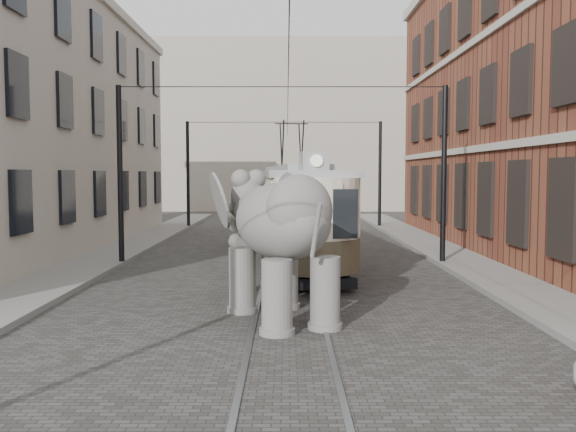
{
  "coord_description": "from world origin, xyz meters",
  "views": [
    {
      "loc": [
        -0.04,
        -14.4,
        3.1
      ],
      "look_at": [
        -0.01,
        -0.16,
        2.1
      ],
      "focal_mm": 38.12,
      "sensor_mm": 36.0,
      "label": 1
    }
  ],
  "objects": [
    {
      "name": "ground",
      "position": [
        0.0,
        0.0,
        0.0
      ],
      "size": [
        120.0,
        120.0,
        0.0
      ],
      "primitive_type": "plane",
      "color": "#42403D"
    },
    {
      "name": "tram_rails",
      "position": [
        0.0,
        0.0,
        0.01
      ],
      "size": [
        1.54,
        80.0,
        0.02
      ],
      "primitive_type": null,
      "color": "slate",
      "rests_on": "ground"
    },
    {
      "name": "sidewalk_right",
      "position": [
        6.0,
        0.0,
        0.07
      ],
      "size": [
        2.0,
        60.0,
        0.15
      ],
      "primitive_type": "cube",
      "color": "slate",
      "rests_on": "ground"
    },
    {
      "name": "sidewalk_left",
      "position": [
        -6.5,
        0.0,
        0.07
      ],
      "size": [
        2.0,
        60.0,
        0.15
      ],
      "primitive_type": "cube",
      "color": "slate",
      "rests_on": "ground"
    },
    {
      "name": "stucco_building",
      "position": [
        -11.0,
        10.0,
        5.0
      ],
      "size": [
        7.0,
        24.0,
        10.0
      ],
      "primitive_type": "cube",
      "color": "#A29786",
      "rests_on": "ground"
    },
    {
      "name": "distant_block",
      "position": [
        0.0,
        40.0,
        7.0
      ],
      "size": [
        28.0,
        10.0,
        14.0
      ],
      "primitive_type": "cube",
      "color": "#A29786",
      "rests_on": "ground"
    },
    {
      "name": "catenary",
      "position": [
        -0.2,
        5.0,
        3.0
      ],
      "size": [
        11.0,
        30.2,
        6.0
      ],
      "primitive_type": null,
      "color": "black",
      "rests_on": "ground"
    },
    {
      "name": "tram",
      "position": [
        0.13,
        7.21,
        2.44
      ],
      "size": [
        3.75,
        12.51,
        4.89
      ],
      "primitive_type": null,
      "rotation": [
        0.0,
        0.0,
        0.1
      ],
      "color": "beige",
      "rests_on": "ground"
    },
    {
      "name": "elephant",
      "position": [
        -0.16,
        -1.67,
        1.61
      ],
      "size": [
        4.73,
        5.98,
        3.23
      ],
      "primitive_type": null,
      "rotation": [
        0.0,
        0.0,
        0.4
      ],
      "color": "#5D5B56",
      "rests_on": "ground"
    }
  ]
}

